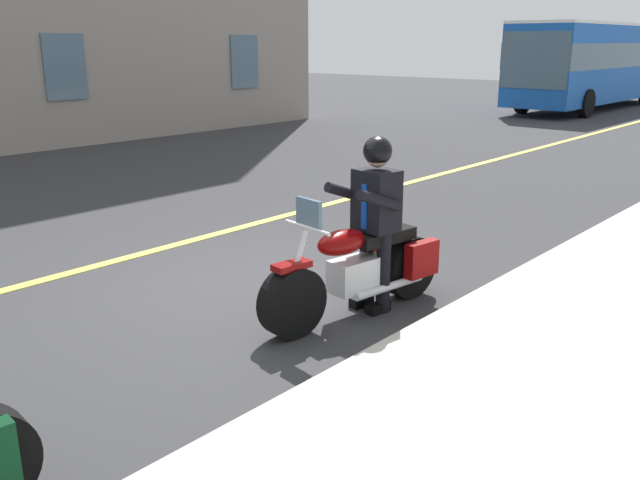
% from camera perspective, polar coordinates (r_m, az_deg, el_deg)
% --- Properties ---
extents(ground_plane, '(80.00, 80.00, 0.00)m').
position_cam_1_polar(ground_plane, '(7.34, -5.68, -4.25)').
color(ground_plane, '#333335').
extents(lane_center_stripe, '(60.00, 0.16, 0.01)m').
position_cam_1_polar(lane_center_stripe, '(8.84, -14.56, -1.05)').
color(lane_center_stripe, '#E5DB4C').
rests_on(lane_center_stripe, ground_plane).
extents(motorcycle_main, '(2.22, 0.79, 1.26)m').
position_cam_1_polar(motorcycle_main, '(6.56, 3.44, -2.55)').
color(motorcycle_main, black).
rests_on(motorcycle_main, ground_plane).
extents(rider_main, '(0.68, 0.61, 1.74)m').
position_cam_1_polar(rider_main, '(6.52, 4.72, 2.67)').
color(rider_main, black).
rests_on(rider_main, ground_plane).
extents(bus_near, '(11.05, 2.70, 3.30)m').
position_cam_1_polar(bus_near, '(29.72, 22.29, 13.95)').
color(bus_near, blue).
rests_on(bus_near, ground_plane).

